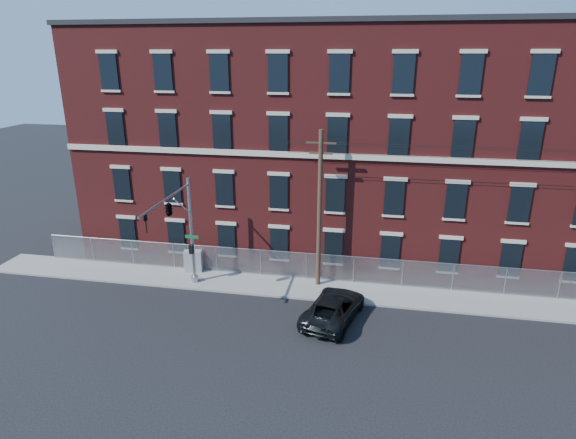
% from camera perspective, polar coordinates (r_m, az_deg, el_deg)
% --- Properties ---
extents(ground, '(140.00, 140.00, 0.00)m').
position_cam_1_polar(ground, '(26.96, -2.26, -12.85)').
color(ground, black).
rests_on(ground, ground).
extents(sidewalk, '(65.00, 3.00, 0.12)m').
position_cam_1_polar(sidewalk, '(31.51, 22.03, -9.20)').
color(sidewalk, gray).
rests_on(sidewalk, ground).
extents(mill_building, '(55.30, 14.32, 16.30)m').
position_cam_1_polar(mill_building, '(37.36, 21.07, 8.45)').
color(mill_building, maroon).
rests_on(mill_building, ground).
extents(chain_link_fence, '(59.06, 0.06, 1.85)m').
position_cam_1_polar(chain_link_fence, '(32.22, 21.83, -6.55)').
color(chain_link_fence, '#A5A8AD').
rests_on(chain_link_fence, ground).
extents(traffic_signal_mast, '(0.90, 6.75, 7.00)m').
position_cam_1_polar(traffic_signal_mast, '(28.32, -13.36, 0.32)').
color(traffic_signal_mast, '#9EA0A5').
rests_on(traffic_signal_mast, ground).
extents(utility_pole_near, '(1.80, 0.28, 10.00)m').
position_cam_1_polar(utility_pole_near, '(29.45, 3.78, 1.43)').
color(utility_pole_near, '#463023').
rests_on(utility_pole_near, ground).
extents(pickup_truck, '(3.73, 5.82, 1.49)m').
position_cam_1_polar(pickup_truck, '(27.52, 5.45, -10.41)').
color(pickup_truck, black).
rests_on(pickup_truck, ground).
extents(utility_cabinet, '(1.28, 0.79, 1.49)m').
position_cam_1_polar(utility_cabinet, '(33.45, -11.23, -4.88)').
color(utility_cabinet, gray).
rests_on(utility_cabinet, sidewalk).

